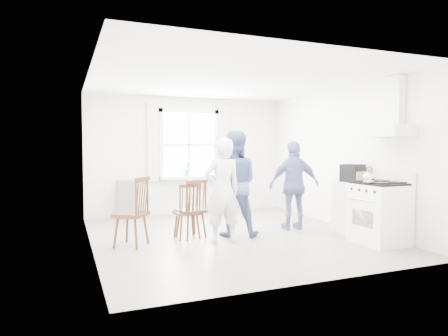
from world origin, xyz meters
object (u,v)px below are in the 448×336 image
at_px(windsor_chair_a, 194,202).
at_px(windsor_chair_b, 189,205).
at_px(gas_stove, 380,212).
at_px(windsor_chair_c, 138,204).
at_px(stereo_stack, 353,173).
at_px(person_left, 222,191).
at_px(person_mid, 234,183).
at_px(person_right, 294,185).
at_px(low_cabinet, 353,208).

distance_m(windsor_chair_a, windsor_chair_b, 0.10).
relative_size(gas_stove, windsor_chair_c, 1.06).
relative_size(gas_stove, stereo_stack, 2.70).
bearing_deg(person_left, windsor_chair_c, -11.01).
height_order(windsor_chair_b, person_left, person_left).
relative_size(person_left, person_mid, 0.92).
bearing_deg(gas_stove, windsor_chair_b, 152.64).
distance_m(person_left, person_right, 1.65).
distance_m(windsor_chair_a, person_left, 0.58).
distance_m(stereo_stack, person_left, 2.32).
xyz_separation_m(low_cabinet, person_right, (-0.72, 0.72, 0.35)).
bearing_deg(stereo_stack, gas_stove, -94.83).
height_order(low_cabinet, windsor_chair_b, windsor_chair_b).
bearing_deg(low_cabinet, windsor_chair_b, 166.10).
xyz_separation_m(windsor_chair_a, person_mid, (0.68, -0.04, 0.29)).
relative_size(person_left, person_right, 1.02).
bearing_deg(person_left, person_mid, -133.29).
xyz_separation_m(low_cabinet, windsor_chair_c, (-3.57, 0.49, 0.20)).
relative_size(windsor_chair_b, person_left, 0.56).
height_order(windsor_chair_a, person_mid, person_mid).
bearing_deg(person_left, windsor_chair_a, -52.83).
height_order(windsor_chair_a, windsor_chair_c, windsor_chair_c).
bearing_deg(windsor_chair_c, person_left, -10.45).
bearing_deg(person_right, gas_stove, 123.35).
distance_m(windsor_chair_b, person_left, 0.65).
relative_size(person_mid, person_right, 1.10).
height_order(windsor_chair_a, person_right, person_right).
bearing_deg(windsor_chair_c, stereo_stack, -7.78).
bearing_deg(windsor_chair_c, person_mid, 5.15).
distance_m(person_mid, person_right, 1.24).
height_order(windsor_chair_a, person_left, person_left).
xyz_separation_m(person_left, person_mid, (0.35, 0.38, 0.07)).
bearing_deg(stereo_stack, person_right, 135.22).
height_order(person_mid, person_right, person_mid).
xyz_separation_m(low_cabinet, stereo_stack, (-0.01, 0.01, 0.60)).
distance_m(windsor_chair_b, person_right, 2.02).
distance_m(stereo_stack, person_right, 1.04).
relative_size(stereo_stack, windsor_chair_b, 0.45).
height_order(gas_stove, windsor_chair_b, gas_stove).
bearing_deg(person_left, gas_stove, 156.18).
height_order(windsor_chair_b, person_right, person_right).
xyz_separation_m(stereo_stack, windsor_chair_b, (-2.72, 0.67, -0.49)).
xyz_separation_m(low_cabinet, person_left, (-2.30, 0.26, 0.37)).
bearing_deg(windsor_chair_b, gas_stove, -27.36).
height_order(gas_stove, person_left, person_left).
bearing_deg(low_cabinet, stereo_stack, 141.37).
height_order(windsor_chair_c, person_left, person_left).
bearing_deg(windsor_chair_b, windsor_chair_c, -168.00).
relative_size(stereo_stack, person_mid, 0.24).
bearing_deg(windsor_chair_a, person_right, 1.05).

